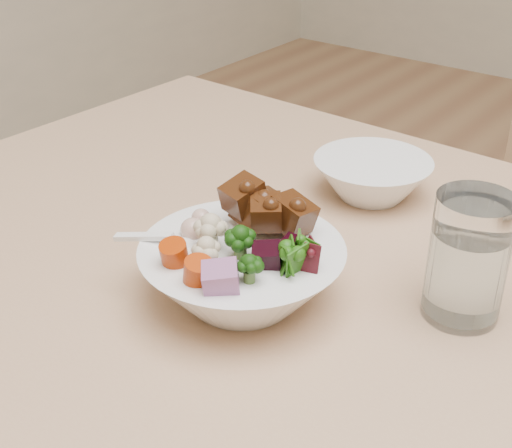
# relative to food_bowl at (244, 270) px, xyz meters

# --- Properties ---
(food_bowl) EXTENTS (0.19, 0.19, 0.10)m
(food_bowl) POSITION_rel_food_bowl_xyz_m (0.00, 0.00, 0.00)
(food_bowl) COLOR white
(food_bowl) RESTS_ON dining_table
(soup_spoon) EXTENTS (0.08, 0.05, 0.02)m
(soup_spoon) POSITION_rel_food_bowl_xyz_m (-0.06, -0.03, 0.02)
(soup_spoon) COLOR white
(soup_spoon) RESTS_ON food_bowl
(water_glass) EXTENTS (0.07, 0.07, 0.12)m
(water_glass) POSITION_rel_food_bowl_xyz_m (0.17, 0.10, 0.02)
(water_glass) COLOR white
(water_glass) RESTS_ON dining_table
(side_bowl) EXTENTS (0.14, 0.14, 0.05)m
(side_bowl) POSITION_rel_food_bowl_xyz_m (-0.01, 0.26, -0.01)
(side_bowl) COLOR white
(side_bowl) RESTS_ON dining_table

